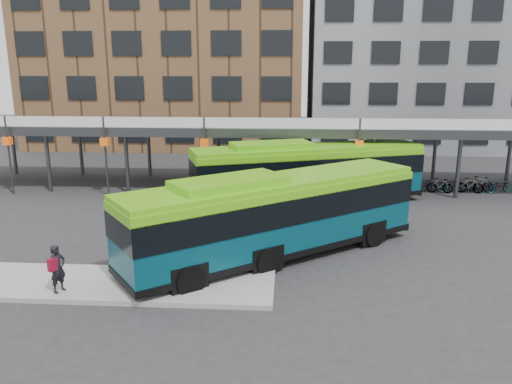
% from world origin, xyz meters
% --- Properties ---
extents(ground, '(120.00, 120.00, 0.00)m').
position_xyz_m(ground, '(0.00, 0.00, 0.00)').
color(ground, '#28282B').
rests_on(ground, ground).
extents(boarding_island, '(14.00, 3.00, 0.18)m').
position_xyz_m(boarding_island, '(-5.50, -3.00, 0.09)').
color(boarding_island, gray).
rests_on(boarding_island, ground).
extents(canopy, '(40.00, 6.53, 4.80)m').
position_xyz_m(canopy, '(-0.06, 12.87, 3.91)').
color(canopy, '#999B9E').
rests_on(canopy, ground).
extents(building_brick, '(26.00, 14.00, 22.00)m').
position_xyz_m(building_brick, '(-10.00, 32.00, 11.00)').
color(building_brick, brown).
rests_on(building_brick, ground).
extents(building_grey, '(24.00, 14.00, 20.00)m').
position_xyz_m(building_grey, '(16.00, 32.00, 10.00)').
color(building_grey, slate).
rests_on(building_grey, ground).
extents(bus_front, '(12.08, 10.08, 3.60)m').
position_xyz_m(bus_front, '(1.42, 0.22, 1.87)').
color(bus_front, '#063B4A').
rests_on(bus_front, ground).
extents(bus_rear, '(13.34, 7.08, 3.63)m').
position_xyz_m(bus_rear, '(3.01, 8.68, 1.89)').
color(bus_rear, '#063B4A').
rests_on(bus_rear, ground).
extents(pedestrian, '(0.62, 0.72, 1.67)m').
position_xyz_m(pedestrian, '(-5.82, -3.91, 1.03)').
color(pedestrian, black).
rests_on(pedestrian, boarding_island).
extents(bike_rack, '(6.00, 1.67, 0.98)m').
position_xyz_m(bike_rack, '(12.91, 11.98, 0.47)').
color(bike_rack, slate).
rests_on(bike_rack, ground).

